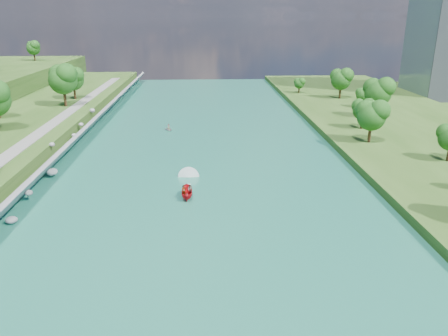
{
  "coord_description": "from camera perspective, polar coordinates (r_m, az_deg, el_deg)",
  "views": [
    {
      "loc": [
        0.82,
        -50.37,
        25.86
      ],
      "look_at": [
        3.97,
        16.64,
        2.5
      ],
      "focal_mm": 35.0,
      "sensor_mm": 36.0,
      "label": 1
    }
  ],
  "objects": [
    {
      "name": "motorboat",
      "position": [
        66.94,
        -4.85,
        -2.84
      ],
      "size": [
        3.6,
        18.96,
        2.15
      ],
      "rotation": [
        0.0,
        0.0,
        3.15
      ],
      "color": "red",
      "rests_on": "river_water"
    },
    {
      "name": "ground",
      "position": [
        56.62,
        -3.25,
        -8.01
      ],
      "size": [
        260.0,
        260.0,
        0.0
      ],
      "primitive_type": "plane",
      "color": "#2D5119",
      "rests_on": "ground"
    },
    {
      "name": "river_water",
      "position": [
        74.95,
        -3.15,
        -0.97
      ],
      "size": [
        55.0,
        240.0,
        0.1
      ],
      "primitive_type": "cube",
      "color": "#1A6552",
      "rests_on": "ground"
    },
    {
      "name": "raft",
      "position": [
        105.47,
        -7.23,
        5.1
      ],
      "size": [
        2.96,
        3.38,
        1.52
      ],
      "rotation": [
        0.0,
        0.0,
        0.41
      ],
      "color": "#999CA2",
      "rests_on": "river_water"
    },
    {
      "name": "riverside_path",
      "position": [
        80.99,
        -26.86,
        1.08
      ],
      "size": [
        3.0,
        200.0,
        0.1
      ],
      "primitive_type": "cube",
      "color": "gray",
      "rests_on": "berm_west"
    },
    {
      "name": "riprap_bank",
      "position": [
        78.05,
        -22.51,
        -0.28
      ],
      "size": [
        4.73,
        236.0,
        4.71
      ],
      "color": "slate",
      "rests_on": "ground"
    },
    {
      "name": "trees_east",
      "position": [
        99.61,
        21.08,
        6.65
      ],
      "size": [
        17.03,
        141.49,
        11.88
      ],
      "color": "#194312",
      "rests_on": "berm_east"
    }
  ]
}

